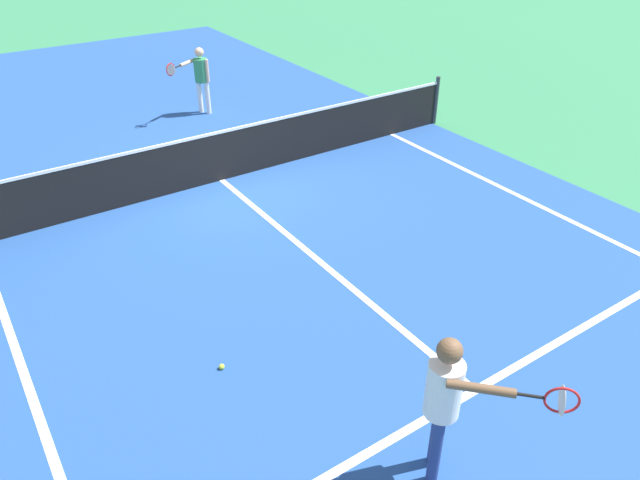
{
  "coord_description": "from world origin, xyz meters",
  "views": [
    {
      "loc": [
        -4.07,
        -9.38,
        4.89
      ],
      "look_at": [
        -0.56,
        -4.14,
        1.0
      ],
      "focal_mm": 33.44,
      "sensor_mm": 36.0,
      "label": 1
    }
  ],
  "objects_px": {
    "net": "(219,156)",
    "player_far": "(200,74)",
    "player_near": "(446,396)",
    "tennis_ball_mid_court": "(222,367)"
  },
  "relations": [
    {
      "from": "player_far",
      "to": "tennis_ball_mid_court",
      "type": "xyz_separation_m",
      "value": [
        -3.46,
        -8.08,
        -0.91
      ]
    },
    {
      "from": "player_near",
      "to": "net",
      "type": "bearing_deg",
      "value": 80.94
    },
    {
      "from": "player_far",
      "to": "net",
      "type": "bearing_deg",
      "value": -109.67
    },
    {
      "from": "net",
      "to": "player_near",
      "type": "distance_m",
      "value": 7.03
    },
    {
      "from": "player_near",
      "to": "tennis_ball_mid_court",
      "type": "height_order",
      "value": "player_near"
    },
    {
      "from": "net",
      "to": "player_far",
      "type": "xyz_separation_m",
      "value": [
        1.27,
        3.55,
        0.45
      ]
    },
    {
      "from": "player_near",
      "to": "tennis_ball_mid_court",
      "type": "distance_m",
      "value": 2.82
    },
    {
      "from": "net",
      "to": "player_near",
      "type": "relative_size",
      "value": 6.57
    },
    {
      "from": "net",
      "to": "player_far",
      "type": "bearing_deg",
      "value": 70.33
    },
    {
      "from": "player_near",
      "to": "player_far",
      "type": "relative_size",
      "value": 1.08
    }
  ]
}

